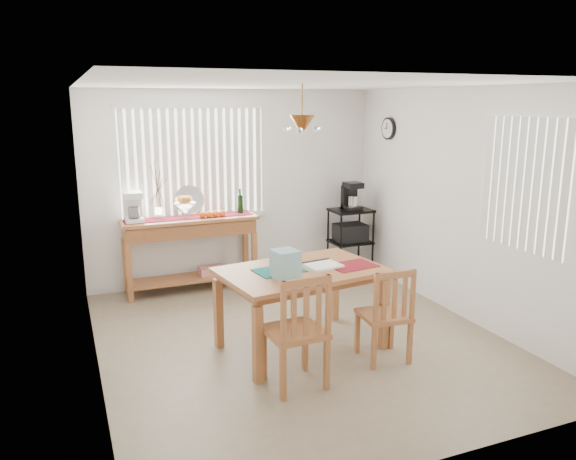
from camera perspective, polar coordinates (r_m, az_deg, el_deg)
name	(u,v)px	position (r m, az deg, el deg)	size (l,w,h in m)	color
ground	(299,339)	(6.02, 1.12, -11.02)	(4.00, 4.50, 0.01)	gray
room_shell	(299,179)	(5.57, 1.15, 5.21)	(4.20, 4.70, 2.70)	white
sideboard	(191,236)	(7.40, -9.83, -0.60)	(1.73, 0.49, 0.97)	#B06B3B
sideboard_items	(168,207)	(7.28, -12.06, 2.27)	(1.65, 0.41, 0.75)	maroon
wire_cart	(350,235)	(8.07, 6.35, -0.53)	(0.56, 0.45, 0.95)	black
cart_items	(351,197)	(7.97, 6.41, 3.38)	(0.22, 0.27, 0.39)	black
dining_table	(301,278)	(5.56, 1.35, -4.91)	(1.68, 1.21, 0.83)	#B06B3B
table_items	(295,265)	(5.32, 0.73, -3.55)	(1.25, 0.55, 0.27)	#126763
chair_left	(297,332)	(4.89, 0.93, -10.29)	(0.51, 0.51, 1.05)	#B06B3B
chair_right	(386,315)	(5.46, 9.92, -8.53)	(0.47, 0.47, 0.94)	#B06B3B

